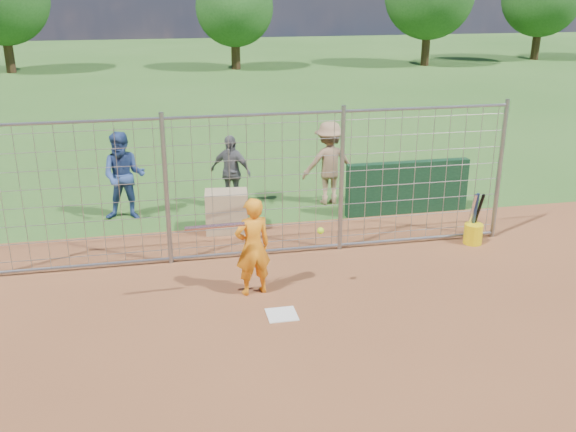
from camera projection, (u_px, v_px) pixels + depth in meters
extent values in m
plane|color=#2D591E|center=(279.00, 309.00, 9.45)|extent=(100.00, 100.00, 0.00)
cube|color=silver|center=(282.00, 315.00, 9.26)|extent=(0.43, 0.43, 0.02)
cube|color=#11381E|center=(407.00, 188.00, 13.22)|extent=(2.60, 0.20, 1.10)
imported|color=orange|center=(253.00, 247.00, 9.67)|extent=(0.63, 0.48, 1.55)
imported|color=navy|center=(124.00, 176.00, 12.77)|extent=(0.97, 0.82, 1.79)
imported|color=#5D5D62|center=(231.00, 172.00, 13.46)|extent=(0.98, 0.84, 1.57)
imported|color=#926F4F|center=(329.00, 163.00, 13.70)|extent=(1.18, 0.70, 1.79)
cube|color=tan|center=(227.00, 212.00, 12.27)|extent=(0.85, 0.63, 0.80)
cylinder|color=silver|center=(215.00, 226.00, 9.16)|extent=(0.86, 0.09, 0.06)
sphere|color=#BCF81A|center=(321.00, 231.00, 9.63)|extent=(0.10, 0.10, 0.10)
cylinder|color=yellow|center=(473.00, 234.00, 11.75)|extent=(0.34, 0.34, 0.38)
cylinder|color=silver|center=(471.00, 215.00, 11.66)|extent=(0.07, 0.26, 0.84)
cylinder|color=navy|center=(475.00, 214.00, 11.68)|extent=(0.08, 0.18, 0.85)
cylinder|color=black|center=(477.00, 214.00, 11.69)|extent=(0.13, 0.28, 0.84)
cylinder|color=gray|center=(166.00, 191.00, 10.55)|extent=(0.08, 0.08, 2.60)
cylinder|color=gray|center=(342.00, 180.00, 11.13)|extent=(0.08, 0.08, 2.60)
cylinder|color=gray|center=(499.00, 170.00, 11.70)|extent=(0.08, 0.08, 2.60)
cylinder|color=gray|center=(255.00, 115.00, 10.43)|extent=(9.00, 0.05, 0.05)
cylinder|color=gray|center=(257.00, 252.00, 11.26)|extent=(9.00, 0.05, 0.05)
cube|color=gray|center=(256.00, 188.00, 10.86)|extent=(9.00, 0.02, 2.50)
cylinder|color=#3F2B19|center=(8.00, 49.00, 33.98)|extent=(0.50, 0.50, 2.52)
cylinder|color=#3F2B19|center=(236.00, 49.00, 35.41)|extent=(0.50, 0.50, 2.16)
sphere|color=#26561E|center=(234.00, 7.00, 34.66)|extent=(4.20, 4.20, 4.20)
cylinder|color=#3F2B19|center=(426.00, 43.00, 36.99)|extent=(0.50, 0.50, 2.59)
cylinder|color=#3F2B19|center=(536.00, 39.00, 39.92)|extent=(0.50, 0.50, 2.45)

